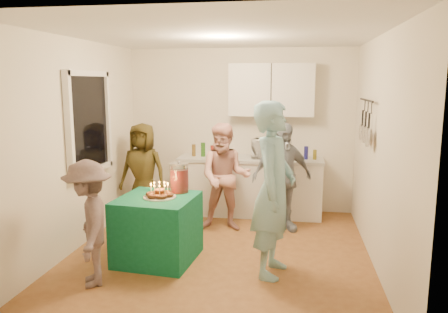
# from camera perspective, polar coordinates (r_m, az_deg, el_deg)

# --- Properties ---
(floor) EXTENTS (4.00, 4.00, 0.00)m
(floor) POSITION_cam_1_polar(r_m,az_deg,el_deg) (5.46, -0.60, -12.61)
(floor) COLOR brown
(floor) RESTS_ON ground
(ceiling) EXTENTS (4.00, 4.00, 0.00)m
(ceiling) POSITION_cam_1_polar(r_m,az_deg,el_deg) (5.08, -0.65, 15.66)
(ceiling) COLOR white
(ceiling) RESTS_ON floor
(back_wall) EXTENTS (3.60, 3.60, 0.00)m
(back_wall) POSITION_cam_1_polar(r_m,az_deg,el_deg) (7.07, 2.14, 3.44)
(back_wall) COLOR silver
(back_wall) RESTS_ON floor
(left_wall) EXTENTS (4.00, 4.00, 0.00)m
(left_wall) POSITION_cam_1_polar(r_m,az_deg,el_deg) (5.70, -18.78, 1.39)
(left_wall) COLOR silver
(left_wall) RESTS_ON floor
(right_wall) EXTENTS (4.00, 4.00, 0.00)m
(right_wall) POSITION_cam_1_polar(r_m,az_deg,el_deg) (5.12, 19.63, 0.45)
(right_wall) COLOR silver
(right_wall) RESTS_ON floor
(window_night) EXTENTS (0.04, 1.00, 1.20)m
(window_night) POSITION_cam_1_polar(r_m,az_deg,el_deg) (5.92, -17.30, 4.20)
(window_night) COLOR black
(window_night) RESTS_ON left_wall
(counter) EXTENTS (2.20, 0.58, 0.86)m
(counter) POSITION_cam_1_polar(r_m,az_deg,el_deg) (6.91, 3.43, -4.06)
(counter) COLOR white
(counter) RESTS_ON floor
(countertop) EXTENTS (2.24, 0.62, 0.05)m
(countertop) POSITION_cam_1_polar(r_m,az_deg,el_deg) (6.81, 3.47, -0.34)
(countertop) COLOR beige
(countertop) RESTS_ON counter
(upper_cabinet) EXTENTS (1.30, 0.30, 0.80)m
(upper_cabinet) POSITION_cam_1_polar(r_m,az_deg,el_deg) (6.84, 6.23, 8.64)
(upper_cabinet) COLOR white
(upper_cabinet) RESTS_ON back_wall
(pot_rack) EXTENTS (0.12, 1.00, 0.60)m
(pot_rack) POSITION_cam_1_polar(r_m,az_deg,el_deg) (5.76, 17.78, 4.54)
(pot_rack) COLOR black
(pot_rack) RESTS_ON right_wall
(microwave) EXTENTS (0.56, 0.42, 0.29)m
(microwave) POSITION_cam_1_polar(r_m,az_deg,el_deg) (6.76, 6.02, 1.00)
(microwave) COLOR white
(microwave) RESTS_ON countertop
(party_table) EXTENTS (0.93, 0.93, 0.76)m
(party_table) POSITION_cam_1_polar(r_m,az_deg,el_deg) (5.23, -8.67, -9.29)
(party_table) COLOR #0E5E3C
(party_table) RESTS_ON floor
(donut_cake) EXTENTS (0.38, 0.38, 0.18)m
(donut_cake) POSITION_cam_1_polar(r_m,az_deg,el_deg) (5.08, -8.42, -4.34)
(donut_cake) COLOR #381C0C
(donut_cake) RESTS_ON party_table
(punch_jar) EXTENTS (0.22, 0.22, 0.34)m
(punch_jar) POSITION_cam_1_polar(r_m,az_deg,el_deg) (5.27, -5.86, -2.87)
(punch_jar) COLOR #B2110E
(punch_jar) RESTS_ON party_table
(man_birthday) EXTENTS (0.56, 0.75, 1.88)m
(man_birthday) POSITION_cam_1_polar(r_m,az_deg,el_deg) (4.69, 6.48, -4.32)
(man_birthday) COLOR #89BBC7
(man_birthday) RESTS_ON floor
(woman_back_left) EXTENTS (0.75, 0.52, 1.47)m
(woman_back_left) POSITION_cam_1_polar(r_m,az_deg,el_deg) (6.72, -10.52, -1.94)
(woman_back_left) COLOR brown
(woman_back_left) RESTS_ON floor
(woman_back_center) EXTENTS (0.76, 0.60, 1.52)m
(woman_back_center) POSITION_cam_1_polar(r_m,az_deg,el_deg) (6.10, 0.15, -2.72)
(woman_back_center) COLOR #D4766F
(woman_back_center) RESTS_ON floor
(woman_back_right) EXTENTS (0.97, 0.75, 1.53)m
(woman_back_right) POSITION_cam_1_polar(r_m,az_deg,el_deg) (6.13, 7.59, -2.71)
(woman_back_right) COLOR #101F37
(woman_back_right) RESTS_ON floor
(child_near_left) EXTENTS (0.81, 0.97, 1.31)m
(child_near_left) POSITION_cam_1_polar(r_m,az_deg,el_deg) (4.70, -17.24, -8.35)
(child_near_left) COLOR #574546
(child_near_left) RESTS_ON floor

